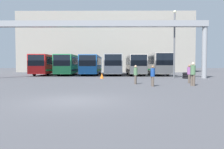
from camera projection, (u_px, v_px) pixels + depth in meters
name	position (u px, v px, depth m)	size (l,w,h in m)	color
ground_plane	(73.00, 101.00, 9.88)	(200.00, 200.00, 0.00)	#47474C
building_backdrop	(106.00, 44.00, 53.84)	(39.62, 12.00, 13.43)	gray
overhead_gantry	(98.00, 31.00, 26.12)	(26.06, 0.80, 6.87)	gray
bus_slot_0	(47.00, 64.00, 35.02)	(2.51, 10.19, 3.13)	red
bus_slot_1	(70.00, 64.00, 35.64)	(2.58, 11.49, 3.12)	#268C4C
bus_slot_2	(92.00, 64.00, 35.94)	(2.58, 12.14, 3.07)	#1959A5
bus_slot_3	(113.00, 64.00, 35.69)	(2.58, 11.69, 3.18)	#999EA5
bus_slot_4	(135.00, 64.00, 35.06)	(2.48, 10.50, 3.12)	beige
bus_slot_5	(156.00, 63.00, 35.98)	(2.59, 12.38, 3.34)	beige
pedestrian_near_right	(193.00, 73.00, 16.90)	(0.38, 0.38, 1.83)	brown
pedestrian_near_center	(136.00, 74.00, 18.45)	(0.33, 0.33, 1.59)	brown
pedestrian_mid_left	(189.00, 73.00, 19.42)	(0.34, 0.34, 1.64)	brown
pedestrian_near_left	(153.00, 75.00, 16.49)	(0.33, 0.33, 1.58)	brown
traffic_cone	(102.00, 76.00, 26.10)	(0.46, 0.46, 0.63)	orange
tire_stack	(187.00, 75.00, 26.05)	(1.04, 1.04, 0.72)	black
lamp_post	(174.00, 41.00, 26.65)	(0.36, 0.36, 8.25)	#595B60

